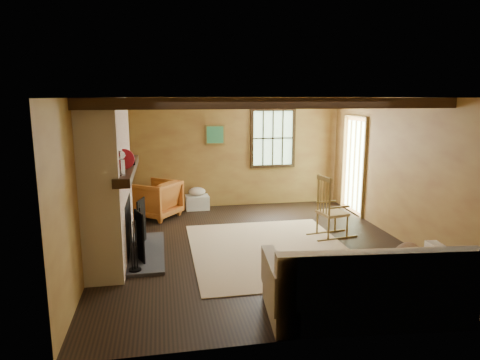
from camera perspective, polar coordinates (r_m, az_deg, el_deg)
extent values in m
plane|color=black|center=(7.09, 2.06, -8.84)|extent=(5.50, 5.50, 0.00)
cube|color=olive|center=(9.45, -1.54, 3.68)|extent=(5.00, 0.02, 2.40)
cube|color=olive|center=(4.21, 10.42, -5.89)|extent=(5.00, 0.02, 2.40)
cube|color=olive|center=(6.70, -19.23, -0.01)|extent=(0.02, 5.50, 2.40)
cube|color=olive|center=(7.72, 20.56, 1.30)|extent=(0.02, 5.50, 2.40)
cube|color=white|center=(6.67, 2.21, 10.94)|extent=(5.00, 5.50, 0.02)
cube|color=black|center=(5.50, 5.00, 10.15)|extent=(5.00, 0.12, 0.14)
cube|color=black|center=(7.84, 0.24, 10.45)|extent=(5.00, 0.12, 0.14)
cube|color=black|center=(9.59, 4.42, 5.57)|extent=(1.02, 0.06, 1.32)
cube|color=#B0E0AB|center=(9.62, 4.38, 5.59)|extent=(0.90, 0.01, 1.20)
cube|color=black|center=(9.60, 4.40, 5.57)|extent=(0.90, 0.03, 0.02)
cube|color=brown|center=(9.21, 14.91, 1.86)|extent=(0.06, 1.00, 2.06)
cube|color=#B0E0AB|center=(9.22, 15.07, 1.87)|extent=(0.01, 0.80, 1.85)
cube|color=brown|center=(9.33, -3.35, 6.05)|extent=(0.42, 0.03, 0.42)
cube|color=#246D65|center=(9.32, -3.34, 6.04)|extent=(0.36, 0.01, 0.36)
cube|color=#A05F3E|center=(6.66, -17.11, 0.07)|extent=(0.50, 2.20, 2.40)
cube|color=black|center=(6.83, -16.16, -6.10)|extent=(0.38, 1.00, 0.85)
cube|color=#37373C|center=(6.93, -12.39, -9.36)|extent=(0.55, 1.80, 0.05)
cube|color=black|center=(6.61, -14.77, 1.43)|extent=(0.22, 2.30, 0.12)
cube|color=black|center=(6.44, -13.26, -7.27)|extent=(0.15, 0.35, 0.74)
cube|color=black|center=(6.81, -13.12, -6.27)|extent=(0.04, 0.37, 0.74)
cube|color=black|center=(7.17, -13.00, -5.38)|extent=(0.12, 0.36, 0.74)
cylinder|color=black|center=(6.22, -13.82, -11.52)|extent=(0.17, 0.17, 0.02)
cylinder|color=black|center=(6.07, -14.30, -8.66)|extent=(0.02, 0.02, 0.70)
cylinder|color=black|center=(6.09, -13.97, -8.55)|extent=(0.02, 0.02, 0.70)
cylinder|color=black|center=(6.12, -13.65, -8.44)|extent=(0.02, 0.02, 0.70)
cylinder|color=white|center=(5.74, -15.54, 1.63)|extent=(0.09, 0.09, 0.21)
sphere|color=white|center=(5.71, -15.62, 3.22)|extent=(0.11, 0.11, 0.11)
cylinder|color=#A9131F|center=(6.20, -15.19, 2.71)|extent=(0.29, 0.06, 0.29)
cube|color=black|center=(6.61, -14.89, 2.54)|extent=(0.25, 0.17, 0.13)
cylinder|color=black|center=(7.13, -14.60, 3.06)|extent=(0.09, 0.09, 0.11)
cylinder|color=black|center=(7.17, -14.57, 2.98)|extent=(0.07, 0.07, 0.08)
cube|color=tan|center=(6.95, 4.06, -9.25)|extent=(2.50, 3.00, 0.01)
cube|color=tan|center=(7.64, 12.23, -4.34)|extent=(0.50, 0.51, 0.05)
cube|color=brown|center=(7.40, 11.21, 0.16)|extent=(0.12, 0.43, 0.07)
cylinder|color=brown|center=(7.65, 14.10, -6.00)|extent=(0.03, 0.03, 0.41)
cylinder|color=brown|center=(7.94, 12.58, -5.29)|extent=(0.03, 0.03, 0.41)
cylinder|color=brown|center=(7.45, 11.73, -6.35)|extent=(0.03, 0.03, 0.41)
cylinder|color=brown|center=(7.75, 10.26, -5.61)|extent=(0.03, 0.03, 0.41)
cylinder|color=brown|center=(7.31, 11.89, -2.39)|extent=(0.03, 0.03, 0.70)
cylinder|color=brown|center=(7.62, 10.40, -1.79)|extent=(0.03, 0.03, 0.70)
cylinder|color=brown|center=(7.39, 11.50, -2.37)|extent=(0.02, 0.02, 0.58)
cylinder|color=brown|center=(7.47, 11.12, -2.22)|extent=(0.02, 0.02, 0.58)
cylinder|color=brown|center=(7.54, 10.75, -2.07)|extent=(0.02, 0.02, 0.58)
cube|color=brown|center=(7.43, 13.13, -3.54)|extent=(0.39, 0.10, 0.03)
cube|color=brown|center=(7.77, 11.46, -2.85)|extent=(0.39, 0.10, 0.03)
cube|color=brown|center=(7.61, 12.86, -7.61)|extent=(0.78, 0.17, 0.03)
cube|color=brown|center=(7.90, 11.38, -6.84)|extent=(0.78, 0.17, 0.03)
cube|color=beige|center=(5.18, 16.07, -14.28)|extent=(2.23, 1.17, 0.47)
cube|color=beige|center=(4.69, 18.11, -12.41)|extent=(2.15, 0.37, 0.59)
cube|color=beige|center=(4.83, 4.53, -12.96)|extent=(0.24, 0.98, 0.43)
cube|color=beige|center=(5.53, 26.30, -10.94)|extent=(0.24, 0.98, 0.43)
ellipsoid|color=beige|center=(5.34, 21.33, -9.70)|extent=(0.40, 0.17, 0.39)
cylinder|color=brown|center=(9.38, -13.91, -3.78)|extent=(0.42, 0.13, 0.13)
cylinder|color=brown|center=(9.37, -13.07, -3.75)|extent=(0.42, 0.13, 0.13)
cylinder|color=brown|center=(9.37, -12.24, -3.72)|extent=(0.42, 0.13, 0.13)
cylinder|color=brown|center=(9.35, -13.94, -3.03)|extent=(0.42, 0.13, 0.13)
cylinder|color=brown|center=(9.34, -13.11, -3.00)|extent=(0.42, 0.13, 0.13)
cylinder|color=brown|center=(9.34, -12.27, -2.98)|extent=(0.42, 0.13, 0.13)
cube|color=white|center=(9.36, -5.73, -2.98)|extent=(0.51, 0.40, 0.30)
ellipsoid|color=beige|center=(9.31, -5.76, -1.54)|extent=(0.39, 0.33, 0.18)
imported|color=#BF6026|center=(8.81, -11.15, -2.51)|extent=(1.15, 1.15, 0.76)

